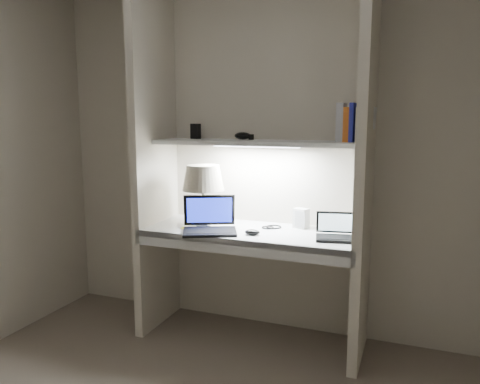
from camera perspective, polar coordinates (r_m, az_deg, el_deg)
The scene contains 17 objects.
back_wall at distance 3.34m, azimuth 2.96°, elevation 4.45°, with size 3.20×0.01×2.50m, color beige.
alcove_panel_left at distance 3.39m, azimuth -10.37°, elevation 4.39°, with size 0.06×0.55×2.50m, color beige.
alcove_panel_right at distance 2.91m, azimuth 15.03°, elevation 3.50°, with size 0.06×0.55×2.50m, color beige.
desk at distance 3.16m, azimuth 1.33°, elevation -5.00°, with size 1.40×0.55×0.04m, color white.
desk_apron at distance 2.93m, azimuth -0.40°, elevation -6.71°, with size 1.46×0.03×0.10m, color silver.
shelf at distance 3.16m, azimuth 1.95°, elevation 6.02°, with size 1.40×0.36×0.03m, color silver.
strip_light at distance 3.16m, azimuth 1.95°, elevation 5.63°, with size 0.60×0.04×0.01m, color white.
table_lamp at distance 3.23m, azimuth -4.50°, elevation 0.84°, with size 0.29×0.29×0.42m.
laptop_main at distance 3.11m, azimuth -3.73°, elevation -3.84°, with size 0.44×0.42×0.23m.
laptop_netbook at distance 2.98m, azimuth 11.63°, elevation -4.86°, with size 0.28×0.26×0.16m.
speaker at distance 3.22m, azimuth 7.47°, elevation -3.19°, with size 0.10×0.07×0.14m, color silver.
mouse at distance 3.02m, azimuth 1.50°, elevation -4.92°, with size 0.10×0.06×0.04m, color black.
cable_coil at distance 3.22m, azimuth 4.13°, elevation -4.26°, with size 0.11×0.11×0.01m, color black.
sticky_note at distance 3.22m, azimuth -6.62°, elevation -4.38°, with size 0.06×0.06×0.00m, color #F9FB35.
book_row at distance 3.05m, azimuth 13.92°, elevation 8.10°, with size 0.23×0.16×0.24m.
shelf_box at distance 3.43m, azimuth -5.43°, elevation 7.38°, with size 0.06×0.05×0.11m, color black.
shelf_gadget at distance 3.28m, azimuth 0.33°, elevation 6.86°, with size 0.12×0.08×0.05m, color black.
Camera 1 is at (1.03, -1.66, 1.51)m, focal length 35.00 mm.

